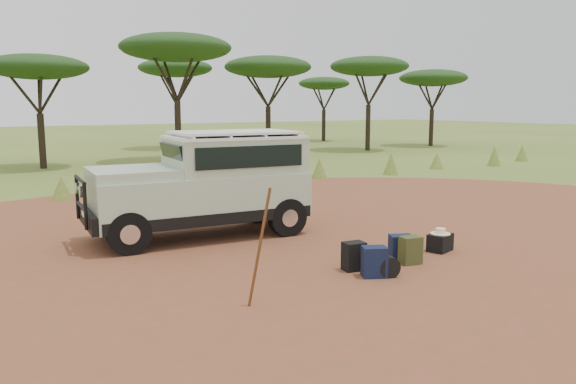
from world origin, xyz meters
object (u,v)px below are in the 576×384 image
backpack_olive (410,250)px  hard_case (440,243)px  backpack_black (354,256)px  walking_staff (259,248)px  backpack_navy (374,262)px  duffel_navy (401,247)px  safari_vehicle (207,186)px

backpack_olive → hard_case: size_ratio=1.03×
backpack_black → backpack_olive: size_ratio=0.99×
walking_staff → backpack_navy: walking_staff is taller
walking_staff → backpack_olive: bearing=-39.7°
backpack_navy → duffel_navy: size_ratio=1.14×
backpack_black → hard_case: 2.13m
walking_staff → backpack_olive: 3.28m
duffel_navy → backpack_navy: bearing=-127.3°
walking_staff → backpack_navy: (2.19, 0.18, -0.57)m
backpack_navy → hard_case: 2.16m
safari_vehicle → duffel_navy: 4.16m
safari_vehicle → backpack_navy: safari_vehicle is taller
safari_vehicle → backpack_olive: bearing=-56.4°
backpack_olive → hard_case: 1.13m
backpack_black → duffel_navy: size_ratio=1.10×
duffel_navy → hard_case: duffel_navy is taller
backpack_navy → backpack_olive: (1.01, 0.23, -0.01)m
backpack_black → backpack_navy: size_ratio=0.97×
backpack_black → duffel_navy: bearing=12.5°
safari_vehicle → backpack_navy: size_ratio=9.30×
safari_vehicle → duffel_navy: safari_vehicle is taller
backpack_black → backpack_navy: (0.04, -0.46, 0.01)m
safari_vehicle → hard_case: safari_vehicle is taller
safari_vehicle → backpack_black: (0.98, -3.57, -0.80)m
hard_case → backpack_olive: bearing=179.9°
safari_vehicle → backpack_black: 3.79m
safari_vehicle → backpack_black: size_ratio=9.63×
walking_staff → backpack_olive: size_ratio=3.44×
walking_staff → hard_case: (4.28, 0.72, -0.65)m
walking_staff → backpack_black: bearing=-30.4°
backpack_navy → duffel_navy: (1.09, 0.54, -0.03)m
walking_staff → backpack_olive: walking_staff is taller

